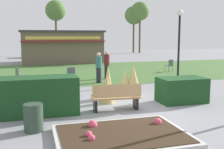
# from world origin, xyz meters

# --- Properties ---
(ground_plane) EXTENTS (80.00, 80.00, 0.00)m
(ground_plane) POSITION_xyz_m (0.00, 0.00, 0.00)
(ground_plane) COLOR gray
(lawn_patch) EXTENTS (36.00, 12.00, 0.01)m
(lawn_patch) POSITION_xyz_m (0.00, 10.73, 0.00)
(lawn_patch) COLOR #446B33
(lawn_patch) RESTS_ON ground_plane
(flower_bed) EXTENTS (3.32, 2.41, 0.32)m
(flower_bed) POSITION_xyz_m (-1.41, -2.67, 0.09)
(flower_bed) COLOR beige
(flower_bed) RESTS_ON ground_plane
(park_bench) EXTENTS (1.73, 0.62, 0.95)m
(park_bench) POSITION_xyz_m (-0.76, -0.09, 0.48)
(park_bench) COLOR tan
(park_bench) RESTS_ON ground_plane
(hedge_left) EXTENTS (2.50, 1.10, 1.26)m
(hedge_left) POSITION_xyz_m (-3.33, 0.18, 0.63)
(hedge_left) COLOR #19421E
(hedge_left) RESTS_ON ground_plane
(hedge_right) EXTENTS (1.81, 1.10, 0.97)m
(hedge_right) POSITION_xyz_m (2.07, 0.39, 0.49)
(hedge_right) COLOR #19421E
(hedge_right) RESTS_ON ground_plane
(ornamental_grass_behind_left) EXTENTS (0.50, 0.50, 1.40)m
(ornamental_grass_behind_left) POSITION_xyz_m (-0.51, 1.90, 0.70)
(ornamental_grass_behind_left) COLOR tan
(ornamental_grass_behind_left) RESTS_ON ground_plane
(ornamental_grass_behind_right) EXTENTS (0.60, 0.60, 1.19)m
(ornamental_grass_behind_right) POSITION_xyz_m (0.22, 1.90, 0.60)
(ornamental_grass_behind_right) COLOR tan
(ornamental_grass_behind_right) RESTS_ON ground_plane
(ornamental_grass_behind_center) EXTENTS (0.80, 0.80, 1.36)m
(ornamental_grass_behind_center) POSITION_xyz_m (0.62, 1.93, 0.68)
(ornamental_grass_behind_center) COLOR tan
(ornamental_grass_behind_center) RESTS_ON ground_plane
(ornamental_grass_behind_far) EXTENTS (0.58, 0.58, 1.10)m
(ornamental_grass_behind_far) POSITION_xyz_m (-0.79, 1.05, 0.55)
(ornamental_grass_behind_far) COLOR tan
(ornamental_grass_behind_far) RESTS_ON ground_plane
(lamppost_mid) EXTENTS (0.36, 0.36, 4.09)m
(lamppost_mid) POSITION_xyz_m (4.67, 5.24, 2.58)
(lamppost_mid) COLOR black
(lamppost_mid) RESTS_ON ground_plane
(trash_bin) EXTENTS (0.52, 0.52, 0.77)m
(trash_bin) POSITION_xyz_m (-3.54, -1.46, 0.38)
(trash_bin) COLOR #2D4233
(trash_bin) RESTS_ON ground_plane
(food_kiosk) EXTENTS (7.77, 5.02, 3.10)m
(food_kiosk) POSITION_xyz_m (-0.70, 18.38, 1.56)
(food_kiosk) COLOR #6B5B4C
(food_kiosk) RESTS_ON ground_plane
(cafe_chair_west) EXTENTS (0.55, 0.55, 0.89)m
(cafe_chair_west) POSITION_xyz_m (6.04, 8.81, 0.53)
(cafe_chair_west) COLOR #4C5156
(cafe_chair_west) RESTS_ON ground_plane
(cafe_chair_east) EXTENTS (0.53, 0.53, 0.89)m
(cafe_chair_east) POSITION_xyz_m (-1.49, 5.76, 0.53)
(cafe_chair_east) COLOR #4C5156
(cafe_chair_east) RESTS_ON ground_plane
(cafe_chair_center) EXTENTS (0.56, 0.56, 0.89)m
(cafe_chair_center) POSITION_xyz_m (-4.24, 6.49, 0.53)
(cafe_chair_center) COLOR #4C5156
(cafe_chair_center) RESTS_ON ground_plane
(person_strolling) EXTENTS (0.34, 0.34, 1.69)m
(person_strolling) POSITION_xyz_m (-0.01, 5.65, 0.86)
(person_strolling) COLOR #23232D
(person_strolling) RESTS_ON ground_plane
(person_standing) EXTENTS (0.34, 0.34, 1.69)m
(person_standing) POSITION_xyz_m (0.82, 7.03, 0.86)
(person_standing) COLOR #23232D
(person_standing) RESTS_ON ground_plane
(parked_car_west_slot) EXTENTS (4.27, 2.19, 1.20)m
(parked_car_west_slot) POSITION_xyz_m (-2.67, 25.33, 0.64)
(parked_car_west_slot) COLOR #2D6638
(parked_car_west_slot) RESTS_ON ground_plane
(tree_left_bg) EXTENTS (2.80, 2.80, 7.70)m
(tree_left_bg) POSITION_xyz_m (12.35, 30.37, 6.23)
(tree_left_bg) COLOR brown
(tree_left_bg) RESTS_ON ground_plane
(tree_right_bg) EXTENTS (2.80, 2.80, 7.45)m
(tree_right_bg) POSITION_xyz_m (-0.23, 30.00, 5.99)
(tree_right_bg) COLOR brown
(tree_right_bg) RESTS_ON ground_plane
(tree_center_bg) EXTENTS (2.80, 2.80, 7.15)m
(tree_center_bg) POSITION_xyz_m (11.70, 31.30, 5.69)
(tree_center_bg) COLOR brown
(tree_center_bg) RESTS_ON ground_plane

